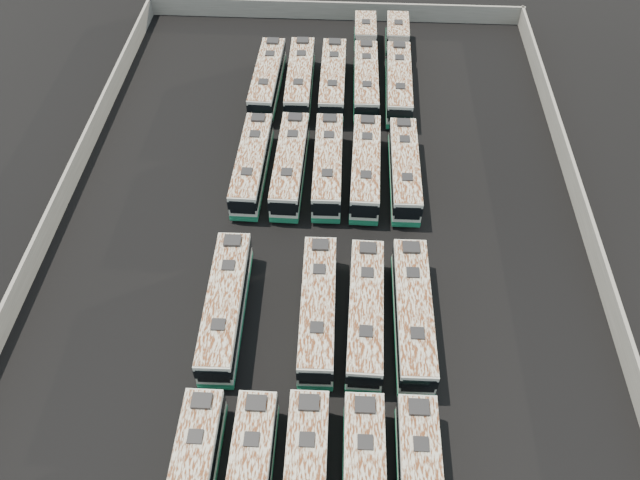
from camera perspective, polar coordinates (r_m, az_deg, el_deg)
The scene contains 16 objects.
ground at distance 51.79m, azimuth -0.25°, elevation -0.25°, with size 140.00×140.00×0.00m, color black.
perimeter_wall at distance 50.97m, azimuth -0.26°, elevation 0.56°, with size 45.20×73.20×2.20m.
bus_midfront_far_left at distance 46.20m, azimuth -8.61°, elevation -5.96°, with size 2.74×12.05×3.38m.
bus_midfront_center at distance 45.58m, azimuth -0.18°, elevation -6.31°, with size 2.70×11.77×3.30m.
bus_midfront_right at distance 45.52m, azimuth 4.19°, elevation -6.61°, with size 2.68×11.76×3.30m.
bus_midfront_far_right at distance 45.78m, azimuth 8.48°, elevation -6.67°, with size 2.69×12.05×3.39m.
bus_midback_far_left at distance 56.51m, azimuth -6.22°, elevation 6.90°, with size 2.63×11.61×3.26m.
bus_midback_left at distance 56.16m, azimuth -2.74°, elevation 6.90°, with size 2.69×11.85×3.33m.
bus_midback_center at distance 56.04m, azimuth 0.73°, elevation 6.84°, with size 2.64×11.75×3.30m.
bus_midback_right at distance 56.02m, azimuth 4.19°, elevation 6.67°, with size 2.69×11.78×3.31m.
bus_midback_far_right at distance 56.18m, azimuth 7.72°, elevation 6.41°, with size 2.51×11.53×3.24m.
bus_back_far_left at distance 66.84m, azimuth -4.82°, elevation 14.44°, with size 2.76×11.77×3.30m.
bus_back_left at distance 66.61m, azimuth -1.84°, elevation 14.48°, with size 2.65×11.88×3.34m.
bus_back_center at distance 66.41m, azimuth 1.18°, elevation 14.38°, with size 2.54×11.83×3.33m.
bus_back_right at distance 69.07m, azimuth 4.20°, elevation 15.69°, with size 2.65×17.89×3.24m.
bus_back_far_right at distance 69.10m, azimuth 7.16°, elevation 15.49°, with size 2.76×18.24×3.30m.
Camera 1 is at (2.04, -34.09, 38.93)m, focal length 35.00 mm.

